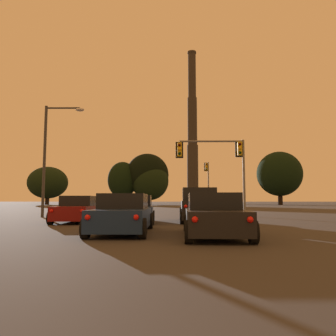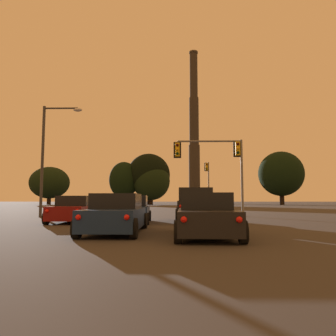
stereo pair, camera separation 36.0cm
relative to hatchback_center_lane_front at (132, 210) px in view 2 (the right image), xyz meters
name	(u,v)px [view 2 (the right image)]	position (x,y,z in m)	size (l,w,h in m)	color
hatchback_center_lane_front	(132,210)	(0.00, 0.00, 0.00)	(2.04, 4.16, 1.44)	navy
sedan_left_lane_front	(75,210)	(-3.24, 0.66, 0.00)	(2.18, 4.77, 1.43)	maroon
suv_right_lane_front	(195,205)	(3.38, 1.06, 0.23)	(2.21, 4.95, 1.86)	black
sedan_right_lane_second	(206,216)	(3.24, -6.32, 0.00)	(2.13, 4.76, 1.43)	black
sedan_center_lane_second	(116,214)	(0.06, -5.22, 0.00)	(1.98, 4.71, 1.43)	navy
traffic_light_far_right	(208,178)	(7.24, 30.13, 3.72)	(0.78, 0.50, 6.72)	slate
traffic_light_overhead_right	(219,158)	(5.62, 7.21, 3.73)	(5.33, 0.50, 5.75)	slate
street_lamp	(49,148)	(-6.73, 5.72, 4.25)	(2.86, 0.36, 7.99)	#38383A
smokestack	(194,142)	(10.25, 104.39, 22.23)	(6.65, 6.65, 58.50)	#2B2722
treeline_center_right	(151,181)	(-3.56, 69.13, 5.62)	(9.88, 8.89, 11.37)	black
treeline_far_right	(124,180)	(-10.84, 69.16, 5.92)	(7.81, 7.03, 11.39)	black
treeline_center_left	(149,175)	(-4.34, 70.28, 7.34)	(11.49, 10.34, 13.73)	black
treeline_far_left	(50,183)	(-32.20, 73.20, 5.42)	(11.02, 9.91, 10.51)	black
treeline_right_mid	(281,174)	(30.96, 69.66, 7.55)	(11.93, 10.73, 14.16)	black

